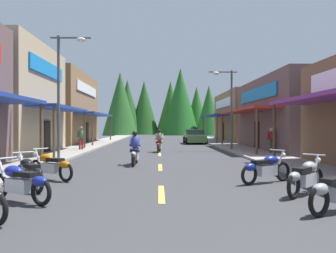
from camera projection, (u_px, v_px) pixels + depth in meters
name	position (u px, v px, depth m)	size (l,w,h in m)	color
ground	(160.00, 151.00, 25.16)	(9.38, 79.37, 0.10)	#38383A
sidewalk_left	(76.00, 150.00, 25.00)	(2.55, 79.37, 0.12)	gray
sidewalk_right	(242.00, 150.00, 25.32)	(2.55, 79.37, 0.12)	#9E9991
centerline_dashes	(159.00, 148.00, 27.64)	(0.16, 52.24, 0.01)	#E0C64C
storefront_left_far	(56.00, 109.00, 35.00)	(7.90, 12.81, 6.91)	olive
storefront_right_middle	(306.00, 114.00, 26.08)	(9.18, 12.73, 5.27)	brown
storefront_right_far	(261.00, 117.00, 39.81)	(10.42, 12.41, 5.49)	olive
streetlamp_left	(64.00, 80.00, 17.62)	(2.02, 0.30, 6.31)	#474C51
streetlamp_right	(227.00, 98.00, 24.80)	(2.02, 0.30, 5.68)	#474C51
motorcycle_parked_right_2	(306.00, 176.00, 9.14)	(1.60, 1.57, 1.04)	black
motorcycle_parked_right_3	(266.00, 168.00, 10.98)	(1.89, 1.17, 1.04)	black
motorcycle_parked_left_2	(20.00, 182.00, 8.25)	(1.88, 1.21, 1.04)	black
motorcycle_parked_left_3	(29.00, 172.00, 9.92)	(1.41, 1.74, 1.04)	black
motorcycle_parked_left_4	(51.00, 165.00, 11.64)	(1.82, 1.29, 1.04)	black
rider_cruising_lead	(135.00, 151.00, 15.99)	(0.60, 2.14, 1.57)	black
rider_cruising_trailing	(159.00, 142.00, 23.64)	(0.61, 2.14, 1.57)	black
pedestrian_waiting	(81.00, 137.00, 24.58)	(0.49, 0.41, 1.74)	maroon
pedestrian_strolling	(272.00, 139.00, 21.74)	(0.56, 0.32, 1.66)	#3F593F
parked_car_curbside	(195.00, 137.00, 34.45)	(2.09, 4.31, 1.40)	#4C723F
treeline_backdrop	(160.00, 106.00, 66.71)	(21.60, 13.23, 12.41)	#285523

